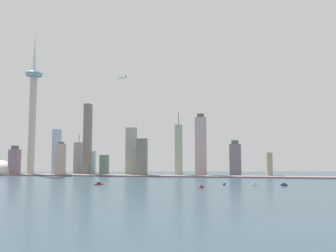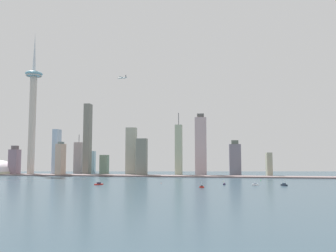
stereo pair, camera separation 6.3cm
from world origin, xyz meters
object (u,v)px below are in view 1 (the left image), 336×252
skyscraper_3 (88,139)px  channel_buoy_2 (261,180)px  skyscraper_9 (56,152)px  skyscraper_12 (235,159)px  skyscraper_10 (79,158)px  skyscraper_7 (201,146)px  observation_tower (33,105)px  channel_buoy_0 (161,183)px  skyscraper_8 (14,161)px  boat_1 (99,184)px  boat_5 (224,184)px  channel_buoy_1 (223,181)px  skyscraper_0 (269,164)px  skyscraper_1 (61,159)px  boat_4 (202,187)px  skyscraper_11 (179,150)px  skyscraper_4 (92,162)px  boat_3 (255,184)px  airplane (122,78)px  skyscraper_5 (142,157)px  skyscraper_2 (104,164)px  boat_6 (284,185)px

skyscraper_3 → channel_buoy_2: (405.39, -124.12, -87.41)m
skyscraper_9 → skyscraper_12: skyscraper_9 is taller
skyscraper_9 → skyscraper_10: bearing=68.7°
skyscraper_10 → skyscraper_7: bearing=-9.6°
observation_tower → channel_buoy_0: bearing=-27.8°
skyscraper_8 → skyscraper_10: bearing=34.9°
boat_1 → boat_5: (207.30, 33.62, -0.17)m
boat_5 → channel_buoy_0: size_ratio=5.20×
skyscraper_3 → channel_buoy_1: (332.40, -164.73, -87.86)m
observation_tower → skyscraper_0: (575.01, 24.71, -146.58)m
skyscraper_1 → skyscraper_10: bearing=89.9°
boat_4 → skyscraper_7: bearing=-76.4°
skyscraper_7 → skyscraper_11: skyscraper_11 is taller
skyscraper_12 → channel_buoy_1: 201.69m
skyscraper_7 → boat_5: 249.18m
skyscraper_11 → boat_1: (-104.65, -257.91, -59.31)m
observation_tower → skyscraper_8: observation_tower is taller
skyscraper_4 → boat_3: size_ratio=5.68×
observation_tower → airplane: size_ratio=14.36×
skyscraper_9 → observation_tower: bearing=-164.1°
skyscraper_1 → boat_4: size_ratio=8.31×
skyscraper_8 → boat_3: 598.61m
skyscraper_8 → skyscraper_10: skyscraper_10 is taller
skyscraper_4 → channel_buoy_0: (239.67, -290.74, -28.91)m
skyscraper_8 → skyscraper_12: (542.98, 58.73, 6.25)m
skyscraper_5 → boat_4: size_ratio=9.09×
boat_1 → airplane: airplane is taller
channel_buoy_1 → airplane: (-241.38, 154.52, 238.86)m
channel_buoy_1 → skyscraper_10: bearing=149.3°
channel_buoy_1 → skyscraper_2: bearing=146.0°
boat_5 → boat_6: bearing=-87.1°
channel_buoy_0 → skyscraper_10: bearing=134.5°
skyscraper_2 → skyscraper_4: size_ratio=0.82×
skyscraper_0 → skyscraper_9: skyscraper_9 is taller
boat_5 → channel_buoy_2: boat_5 is taller
observation_tower → skyscraper_0: bearing=2.5°
skyscraper_4 → skyscraper_9: (-61.57, -84.34, 26.83)m
skyscraper_10 → boat_5: 481.36m
boat_3 → channel_buoy_2: boat_3 is taller
skyscraper_7 → skyscraper_12: size_ratio=1.75×
skyscraper_12 → channel_buoy_1: size_ratio=45.21×
channel_buoy_1 → skyscraper_12: bearing=80.6°
boat_6 → skyscraper_11: bearing=-175.6°
observation_tower → skyscraper_4: bearing=40.1°
boat_3 → skyscraper_10: bearing=150.5°
boat_5 → boat_6: (95.18, -6.75, 0.31)m
channel_buoy_1 → airplane: 373.09m
skyscraper_3 → skyscraper_4: (-15.52, 74.54, -58.96)m
skyscraper_3 → skyscraper_10: size_ratio=1.71×
skyscraper_11 → boat_1: 284.59m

